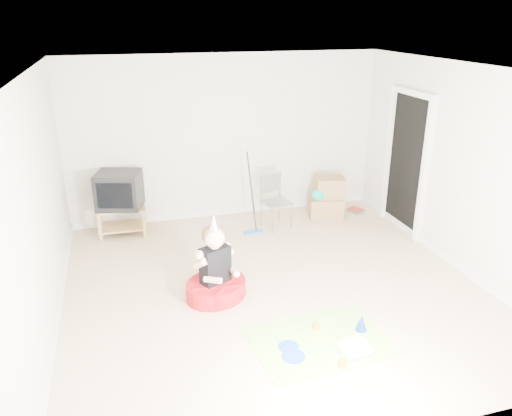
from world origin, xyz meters
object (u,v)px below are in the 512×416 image
object	(u,v)px
folding_chair	(276,202)
birthday_cake	(355,349)
tv_stand	(122,218)
seated_woman	(216,279)
crt_tv	(119,190)
cardboard_boxes	(327,199)

from	to	relation	value
folding_chair	birthday_cake	bearing A→B (deg)	-93.67
tv_stand	seated_woman	distance (m)	2.39
crt_tv	cardboard_boxes	size ratio (longest dim) A/B	0.92
crt_tv	cardboard_boxes	xyz separation A→B (m)	(3.24, -0.23, -0.38)
folding_chair	birthday_cake	distance (m)	3.22
cardboard_boxes	crt_tv	bearing A→B (deg)	175.98
tv_stand	folding_chair	bearing A→B (deg)	-9.55
crt_tv	folding_chair	world-z (taller)	crt_tv
seated_woman	crt_tv	bearing A→B (deg)	114.73
seated_woman	birthday_cake	size ratio (longest dim) A/B	3.45
folding_chair	seated_woman	distance (m)	2.23
tv_stand	folding_chair	distance (m)	2.36
seated_woman	cardboard_boxes	bearing A→B (deg)	40.97
folding_chair	tv_stand	bearing A→B (deg)	170.45
tv_stand	seated_woman	world-z (taller)	seated_woman
cardboard_boxes	seated_woman	size ratio (longest dim) A/B	0.64
tv_stand	crt_tv	xyz separation A→B (m)	(-0.00, 0.00, 0.45)
seated_woman	tv_stand	bearing A→B (deg)	114.73
crt_tv	tv_stand	bearing A→B (deg)	15.87
seated_woman	folding_chair	bearing A→B (deg)	53.47
cardboard_boxes	birthday_cake	world-z (taller)	cardboard_boxes
tv_stand	cardboard_boxes	distance (m)	3.25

